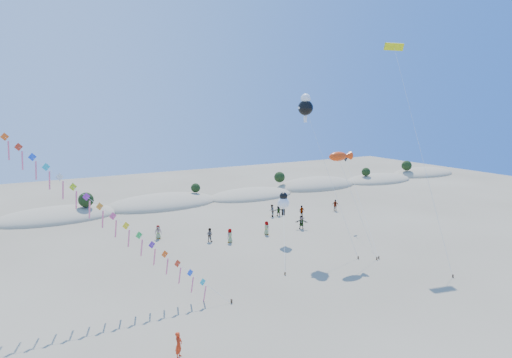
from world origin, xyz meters
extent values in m
plane|color=#786C53|center=(0.00, 0.00, 0.00)|extent=(160.00, 160.00, 0.00)
ellipsoid|color=gray|center=(-16.00, 44.60, 0.00)|extent=(17.60, 9.68, 3.00)
ellipsoid|color=#223C16|center=(-16.00, 44.60, 0.83)|extent=(14.08, 6.34, 0.70)
ellipsoid|color=gray|center=(0.00, 45.30, 0.00)|extent=(19.00, 10.45, 3.40)
ellipsoid|color=#223C16|center=(0.00, 45.30, 0.94)|extent=(15.20, 6.84, 0.76)
ellipsoid|color=gray|center=(16.00, 43.90, 0.00)|extent=(16.40, 9.02, 2.80)
ellipsoid|color=#223C16|center=(16.00, 43.90, 0.77)|extent=(13.12, 5.90, 0.66)
ellipsoid|color=gray|center=(32.00, 45.70, 0.00)|extent=(18.00, 9.90, 3.80)
ellipsoid|color=#223C16|center=(32.00, 45.70, 1.04)|extent=(14.40, 6.48, 0.72)
ellipsoid|color=gray|center=(48.00, 44.50, 0.00)|extent=(16.80, 9.24, 3.00)
ellipsoid|color=#223C16|center=(48.00, 44.50, 0.83)|extent=(13.44, 6.05, 0.67)
ellipsoid|color=gray|center=(64.00, 45.90, 0.00)|extent=(17.60, 9.68, 3.20)
ellipsoid|color=#223C16|center=(64.00, 45.90, 0.88)|extent=(14.08, 6.34, 0.70)
sphere|color=black|center=(-12.00, 43.40, 2.48)|extent=(2.20, 2.20, 2.20)
sphere|color=black|center=(6.00, 45.40, 2.24)|extent=(1.60, 1.60, 1.60)
sphere|color=black|center=(24.00, 46.80, 2.44)|extent=(2.10, 2.10, 2.10)
sphere|color=black|center=(44.00, 44.10, 2.32)|extent=(1.80, 1.80, 1.80)
sphere|color=black|center=(58.00, 45.60, 2.52)|extent=(2.30, 2.30, 2.30)
cube|color=#3F2D1E|center=(-5.75, 7.37, 0.17)|extent=(0.12, 0.12, 0.35)
cylinder|color=silver|center=(-16.92, 13.85, 10.09)|extent=(22.35, 12.98, 20.19)
cube|color=#1AB6C6|center=(-7.80, 8.56, 1.85)|extent=(1.27, 0.49, 1.33)
cube|color=#E66093|center=(-7.62, 8.61, 0.75)|extent=(0.19, 0.45, 1.55)
cube|color=blue|center=(-8.68, 9.07, 2.64)|extent=(1.27, 0.49, 1.33)
cube|color=#E66093|center=(-8.50, 9.12, 1.54)|extent=(0.19, 0.45, 1.55)
cube|color=red|center=(-9.56, 9.58, 3.44)|extent=(1.27, 0.49, 1.33)
cube|color=#E66093|center=(-9.38, 9.63, 2.34)|extent=(0.19, 0.45, 1.55)
cube|color=#FF5915|center=(-10.44, 10.09, 4.24)|extent=(1.27, 0.49, 1.33)
cube|color=#E66093|center=(-10.26, 10.14, 3.14)|extent=(0.19, 0.45, 1.55)
cube|color=#5F28A3|center=(-11.32, 10.60, 5.03)|extent=(1.27, 0.49, 1.33)
cube|color=#E66093|center=(-11.14, 10.65, 3.93)|extent=(0.19, 0.45, 1.55)
cube|color=green|center=(-12.21, 11.12, 5.83)|extent=(1.27, 0.49, 1.33)
cube|color=#E66093|center=(-12.03, 11.17, 4.73)|extent=(0.19, 0.45, 1.55)
cube|color=yellow|center=(-13.09, 11.63, 6.63)|extent=(1.27, 0.49, 1.33)
cube|color=#E66093|center=(-12.91, 11.68, 5.53)|extent=(0.19, 0.45, 1.55)
cube|color=#E94983|center=(-13.97, 12.14, 7.43)|extent=(1.27, 0.49, 1.33)
cube|color=#E66093|center=(-13.79, 12.19, 6.33)|extent=(0.19, 0.45, 1.55)
cube|color=orange|center=(-14.85, 12.65, 8.22)|extent=(1.27, 0.49, 1.33)
cube|color=#E66093|center=(-14.67, 12.70, 7.12)|extent=(0.19, 0.45, 1.55)
cube|color=purple|center=(-15.73, 13.16, 9.02)|extent=(1.27, 0.49, 1.33)
cube|color=#E66093|center=(-15.55, 13.21, 7.92)|extent=(0.19, 0.45, 1.55)
cube|color=#B3D619|center=(-16.61, 13.67, 9.82)|extent=(1.27, 0.49, 1.33)
cube|color=#E66093|center=(-16.43, 13.72, 8.72)|extent=(0.19, 0.45, 1.55)
cube|color=silver|center=(-17.50, 14.19, 10.61)|extent=(1.27, 0.49, 1.33)
cube|color=#E66093|center=(-17.32, 14.24, 9.51)|extent=(0.19, 0.45, 1.55)
cube|color=#1AB6C6|center=(-18.38, 14.70, 11.41)|extent=(1.27, 0.49, 1.33)
cube|color=#E66093|center=(-18.20, 14.75, 10.31)|extent=(0.19, 0.45, 1.55)
cube|color=blue|center=(-19.26, 15.21, 12.21)|extent=(1.27, 0.49, 1.33)
cube|color=#E66093|center=(-19.08, 15.26, 11.11)|extent=(0.19, 0.45, 1.55)
cube|color=red|center=(-20.14, 15.72, 13.00)|extent=(1.27, 0.49, 1.33)
cube|color=#E66093|center=(-19.96, 15.77, 11.90)|extent=(0.19, 0.45, 1.55)
cube|color=#FF5915|center=(-21.02, 16.23, 13.80)|extent=(1.27, 0.49, 1.33)
cube|color=#E66093|center=(-20.84, 16.28, 12.70)|extent=(0.19, 0.45, 1.55)
cube|color=#3F2D1E|center=(12.18, 8.88, 0.15)|extent=(0.10, 0.10, 0.30)
cylinder|color=silver|center=(11.02, 10.92, 5.40)|extent=(2.36, 4.10, 10.82)
ellipsoid|color=red|center=(9.85, 12.95, 10.81)|extent=(2.32, 1.02, 1.02)
cone|color=red|center=(11.15, 12.95, 10.81)|extent=(0.93, 0.93, 0.93)
cube|color=#3F2D1E|center=(1.40, 10.20, 0.15)|extent=(0.10, 0.10, 0.30)
cylinder|color=silver|center=(4.21, 14.73, 2.35)|extent=(5.65, 9.07, 4.72)
sphere|color=white|center=(7.02, 19.25, 4.70)|extent=(1.43, 1.43, 1.43)
sphere|color=black|center=(7.02, 19.25, 5.55)|extent=(0.95, 0.95, 0.95)
cube|color=black|center=(7.02, 19.25, 3.58)|extent=(0.35, 0.18, 0.80)
cube|color=#3F2D1E|center=(10.67, 10.08, 0.15)|extent=(0.10, 0.10, 0.30)
cylinder|color=silver|center=(9.93, 14.10, 7.98)|extent=(1.52, 8.07, 15.97)
sphere|color=black|center=(9.18, 18.12, 15.95)|extent=(1.75, 1.75, 1.75)
sphere|color=white|center=(9.18, 18.12, 17.00)|extent=(1.14, 1.14, 1.14)
cube|color=white|center=(9.18, 18.12, 14.68)|extent=(0.35, 0.18, 0.80)
cube|color=white|center=(8.48, 18.12, 15.95)|extent=(0.60, 0.15, 0.25)
cube|color=white|center=(9.88, 18.12, 15.95)|extent=(0.60, 0.15, 0.25)
cube|color=#3F2D1E|center=(15.06, 1.84, 0.15)|extent=(0.10, 0.10, 0.30)
cylinder|color=silver|center=(16.98, 8.11, 11.47)|extent=(3.87, 12.58, 22.95)
cube|color=yellow|center=(18.90, 14.39, 22.94)|extent=(2.50, 1.02, 0.88)
cube|color=black|center=(18.90, 14.41, 22.94)|extent=(2.41, 0.61, 0.19)
cube|color=#3F2D1E|center=(12.62, 9.02, 0.15)|extent=(0.10, 0.10, 0.30)
cylinder|color=silver|center=(15.73, 15.48, 4.54)|extent=(6.24, 12.94, 9.10)
cube|color=black|center=(18.84, 21.94, 9.08)|extent=(0.86, 0.26, 0.88)
imported|color=red|center=(-12.15, 2.08, 0.88)|extent=(0.73, 0.76, 1.76)
imported|color=slate|center=(-0.83, 23.43, 0.83)|extent=(1.00, 1.03, 1.67)
imported|color=slate|center=(1.13, 21.84, 0.85)|extent=(0.99, 0.88, 1.70)
imported|color=slate|center=(11.93, 22.35, 0.89)|extent=(1.64, 1.41, 1.78)
imported|color=slate|center=(6.58, 22.44, 0.87)|extent=(0.67, 0.92, 1.74)
imported|color=slate|center=(12.91, 29.61, 0.78)|extent=(1.51, 0.75, 1.56)
imported|color=slate|center=(11.81, 29.74, 0.91)|extent=(1.06, 1.11, 1.81)
imported|color=slate|center=(-5.94, 27.52, 0.85)|extent=(0.90, 0.65, 1.71)
imported|color=slate|center=(15.49, 27.32, 0.89)|extent=(1.08, 0.56, 1.77)
imported|color=slate|center=(22.24, 27.88, 0.89)|extent=(1.12, 0.93, 1.79)
camera|label=1|loc=(-20.25, -22.62, 16.20)|focal=30.00mm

